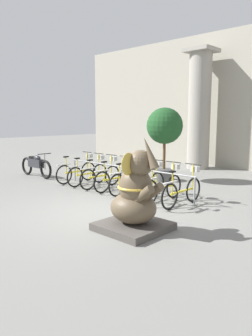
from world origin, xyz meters
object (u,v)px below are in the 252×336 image
(bicycle_3, at_px, (116,177))
(elephant_statue, at_px, (135,199))
(bicycle_5, at_px, (146,183))
(potted_tree, at_px, (165,131))
(bicycle_6, at_px, (163,186))
(bicycle_4, at_px, (130,180))
(bicycle_7, at_px, (183,190))
(bicycle_2, at_px, (101,175))
(bicycle_1, at_px, (89,173))
(bicycle_0, at_px, (77,171))
(motorcycle, at_px, (36,165))

(bicycle_3, height_order, elephant_statue, elephant_statue)
(bicycle_5, distance_m, potted_tree, 2.98)
(bicycle_3, xyz_separation_m, bicycle_6, (1.90, -0.07, 0.00))
(bicycle_4, distance_m, bicycle_7, 1.90)
(bicycle_2, bearing_deg, elephant_statue, -32.98)
(bicycle_1, bearing_deg, bicycle_3, 1.06)
(bicycle_7, bearing_deg, bicycle_0, 179.14)
(bicycle_0, relative_size, bicycle_7, 1.00)
(bicycle_1, bearing_deg, bicycle_0, 178.23)
(bicycle_0, xyz_separation_m, bicycle_1, (0.63, -0.02, 0.00))
(bicycle_2, relative_size, potted_tree, 0.66)
(bicycle_0, bearing_deg, bicycle_4, 0.13)
(bicycle_3, bearing_deg, bicycle_2, -178.51)
(bicycle_0, height_order, bicycle_7, same)
(bicycle_4, bearing_deg, potted_tree, 102.87)
(bicycle_3, xyz_separation_m, bicycle_5, (1.27, -0.03, 0.00))
(bicycle_5, relative_size, potted_tree, 0.66)
(bicycle_0, height_order, bicycle_5, same)
(bicycle_3, distance_m, bicycle_7, 2.53)
(bicycle_1, relative_size, bicycle_2, 1.00)
(bicycle_5, distance_m, bicycle_7, 1.27)
(elephant_statue, xyz_separation_m, potted_tree, (-2.82, 4.66, 1.14))
(bicycle_3, xyz_separation_m, potted_tree, (0.10, 2.34, 1.39))
(bicycle_7, xyz_separation_m, elephant_statue, (0.39, -2.25, 0.24))
(bicycle_4, height_order, motorcycle, bicycle_4)
(bicycle_0, relative_size, bicycle_4, 1.00)
(bicycle_4, relative_size, bicycle_5, 1.00)
(bicycle_0, distance_m, bicycle_3, 1.90)
(bicycle_5, bearing_deg, bicycle_1, 179.92)
(bicycle_2, height_order, bicycle_7, same)
(bicycle_2, height_order, bicycle_4, same)
(bicycle_0, xyz_separation_m, potted_tree, (2.00, 2.34, 1.39))
(bicycle_2, bearing_deg, motorcycle, -172.67)
(bicycle_3, relative_size, potted_tree, 0.66)
(bicycle_2, relative_size, bicycle_6, 1.00)
(bicycle_0, height_order, bicycle_4, same)
(bicycle_4, xyz_separation_m, bicycle_6, (1.27, -0.07, 0.00))
(bicycle_3, xyz_separation_m, elephant_statue, (2.92, -2.32, 0.24))
(bicycle_6, height_order, motorcycle, bicycle_6)
(bicycle_0, distance_m, motorcycle, 2.03)
(bicycle_2, distance_m, bicycle_5, 1.90)
(bicycle_6, bearing_deg, motorcycle, -176.37)
(bicycle_7, distance_m, motorcycle, 6.42)
(bicycle_4, height_order, bicycle_6, same)
(bicycle_1, height_order, bicycle_2, same)
(bicycle_7, xyz_separation_m, motorcycle, (-6.41, -0.36, 0.06))
(bicycle_2, height_order, potted_tree, potted_tree)
(bicycle_4, bearing_deg, motorcycle, -174.48)
(bicycle_0, xyz_separation_m, bicycle_7, (4.43, -0.07, 0.00))
(bicycle_2, height_order, bicycle_6, same)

